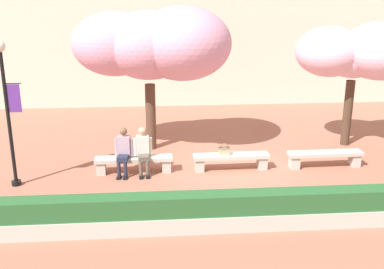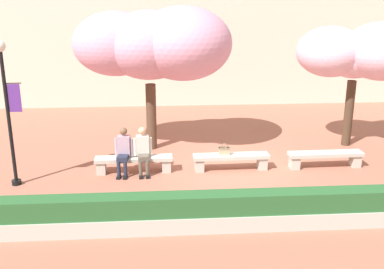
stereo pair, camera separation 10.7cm
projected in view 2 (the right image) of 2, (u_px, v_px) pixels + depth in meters
name	position (u px, v px, depth m)	size (l,w,h in m)	color
ground_plane	(231.00, 170.00, 12.66)	(100.00, 100.00, 0.00)	#9E604C
building_facade	(200.00, 18.00, 20.99)	(28.00, 4.00, 7.45)	beige
stone_bench_west_end	(134.00, 162.00, 12.38)	(2.13, 0.46, 0.45)	#BCB7AD
stone_bench_near_west	(231.00, 159.00, 12.57)	(2.13, 0.46, 0.45)	#BCB7AD
stone_bench_center	(325.00, 157.00, 12.76)	(2.13, 0.46, 0.45)	#BCB7AD
person_seated_left	(123.00, 149.00, 12.20)	(0.51, 0.71, 1.29)	black
person_seated_right	(143.00, 149.00, 12.23)	(0.51, 0.70, 1.29)	black
handbag	(224.00, 150.00, 12.47)	(0.30, 0.15, 0.34)	tan
cherry_tree_main	(156.00, 44.00, 13.49)	(4.79, 3.19, 4.43)	#513828
cherry_tree_secondary	(360.00, 53.00, 13.86)	(3.70, 2.71, 3.97)	#473323
lamp_post_with_banner	(7.00, 101.00, 11.01)	(0.54, 0.28, 3.69)	black
planter_hedge_foreground	(256.00, 210.00, 9.39)	(12.47, 0.50, 0.80)	#BCB7AD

